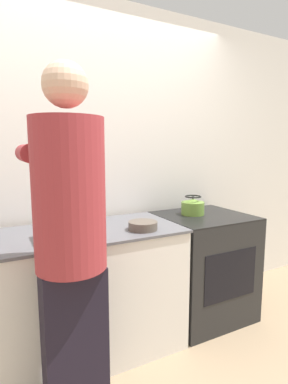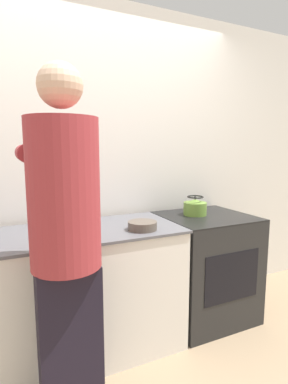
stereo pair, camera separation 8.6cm
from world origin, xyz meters
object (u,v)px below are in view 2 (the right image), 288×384
cutting_board (61,236)px  knife (60,235)px  person (66,240)px  kettle (195,207)px  oven (205,266)px  bowl_prep (142,226)px

cutting_board → knife: (-0.01, -0.02, 0.01)m
person → kettle: bearing=27.0°
oven → knife: knife is taller
oven → cutting_board: 1.30m
cutting_board → bowl_prep: bearing=-6.0°
knife → kettle: (1.14, 0.21, 0.04)m
knife → person: bearing=-79.8°
person → knife: (0.04, 0.40, -0.09)m
oven → person: 1.47m
cutting_board → bowl_prep: (0.54, -0.06, 0.02)m
oven → bowl_prep: bowl_prep is taller
cutting_board → knife: 0.03m
knife → bowl_prep: size_ratio=1.10×
oven → cutting_board: bearing=-174.3°
person → kettle: 1.33m
person → bowl_prep: size_ratio=9.16×
person → bowl_prep: person is taller
kettle → bowl_prep: kettle is taller
cutting_board → bowl_prep: size_ratio=1.50×
oven → kettle: size_ratio=4.57×
cutting_board → knife: knife is taller
oven → kettle: 0.52m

